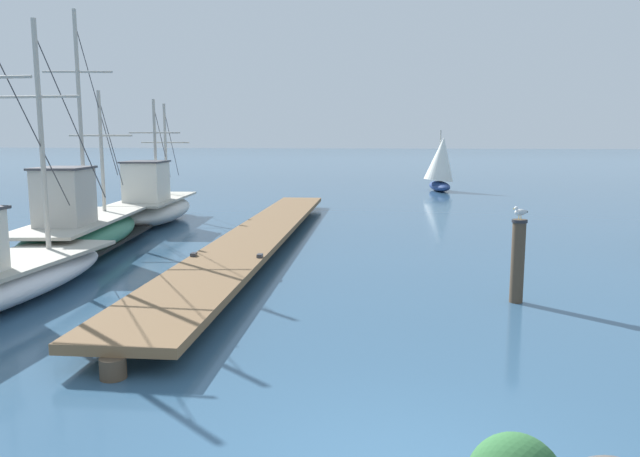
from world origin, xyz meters
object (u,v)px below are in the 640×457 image
object	(u,v)px
distant_sailboat	(441,165)
fishing_boat_0	(80,230)
fishing_boat_1	(154,204)
perched_seagull	(520,212)
mooring_piling	(518,259)

from	to	relation	value
distant_sailboat	fishing_boat_0	bearing A→B (deg)	-116.60
fishing_boat_1	perched_seagull	size ratio (longest dim) A/B	21.56
mooring_piling	fishing_boat_0	bearing A→B (deg)	162.51
perched_seagull	fishing_boat_0	bearing A→B (deg)	162.54
perched_seagull	distant_sailboat	size ratio (longest dim) A/B	0.09
fishing_boat_1	distant_sailboat	bearing A→B (deg)	54.42
fishing_boat_0	fishing_boat_1	size ratio (longest dim) A/B	1.09
fishing_boat_0	distant_sailboat	distance (m)	24.98
perched_seagull	distant_sailboat	distance (m)	25.87
mooring_piling	perched_seagull	size ratio (longest dim) A/B	5.16
mooring_piling	distant_sailboat	xyz separation A→B (m)	(-0.12, 25.88, 0.78)
fishing_boat_1	mooring_piling	xyz separation A→B (m)	(11.75, -9.62, 0.12)
fishing_boat_0	mooring_piling	xyz separation A→B (m)	(11.29, -3.56, 0.19)
mooring_piling	distant_sailboat	distance (m)	25.89
mooring_piling	perched_seagull	distance (m)	0.94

